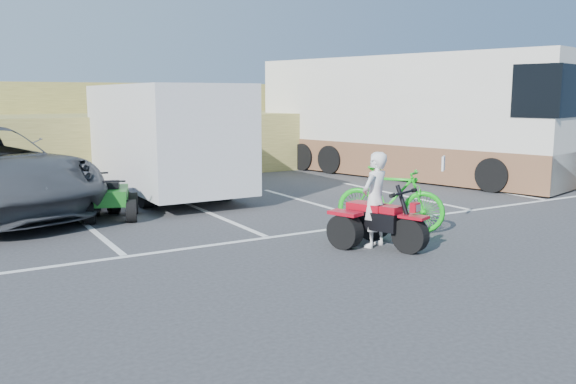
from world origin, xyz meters
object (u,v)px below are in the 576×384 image
quad_atv_blue (89,211)px  quad_atv_green (113,219)px  rider (375,200)px  green_dirt_bike (390,199)px  rv_motorhome (406,126)px  cargo_trailer (164,136)px  red_trike_atv (381,248)px

quad_atv_blue → quad_atv_green: size_ratio=1.06×
rider → green_dirt_bike: (1.07, 0.86, -0.20)m
rider → rv_motorhome: (6.89, 7.06, 0.82)m
green_dirt_bike → rv_motorhome: 8.56m
cargo_trailer → quad_atv_blue: size_ratio=4.21×
red_trike_atv → green_dirt_bike: green_dirt_bike is taller
rider → red_trike_atv: bearing=90.0°
quad_atv_green → cargo_trailer: bearing=68.4°
green_dirt_bike → cargo_trailer: 6.88m
rider → cargo_trailer: (-1.29, 7.26, 0.73)m
red_trike_atv → green_dirt_bike: (1.02, 1.00, 0.64)m
green_dirt_bike → cargo_trailer: cargo_trailer is taller
green_dirt_bike → cargo_trailer: bearing=70.9°
quad_atv_green → rider: bearing=-36.7°
rider → rv_motorhome: bearing=-153.9°
green_dirt_bike → quad_atv_blue: (-4.67, 5.06, -0.64)m
rider → quad_atv_green: (-3.35, 4.79, -0.84)m
rider → quad_atv_blue: (-3.60, 5.92, -0.84)m
cargo_trailer → quad_atv_blue: (-2.31, -1.34, -1.57)m
cargo_trailer → quad_atv_blue: cargo_trailer is taller
green_dirt_bike → rv_motorhome: bearing=7.5°
green_dirt_bike → red_trike_atv: bearing=-175.0°
rider → quad_atv_blue: rider is taller
cargo_trailer → green_dirt_bike: bearing=-69.8°
rider → green_dirt_bike: rider is taller
green_dirt_bike → quad_atv_blue: green_dirt_bike is taller
cargo_trailer → quad_atv_blue: 3.10m
red_trike_atv → rv_motorhome: (6.84, 7.20, 1.66)m
green_dirt_bike → cargo_trailer: (-2.37, 6.40, 0.94)m
rv_motorhome → quad_atv_blue: size_ratio=7.38×
rider → rv_motorhome: rv_motorhome is taller
cargo_trailer → quad_atv_green: 3.58m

